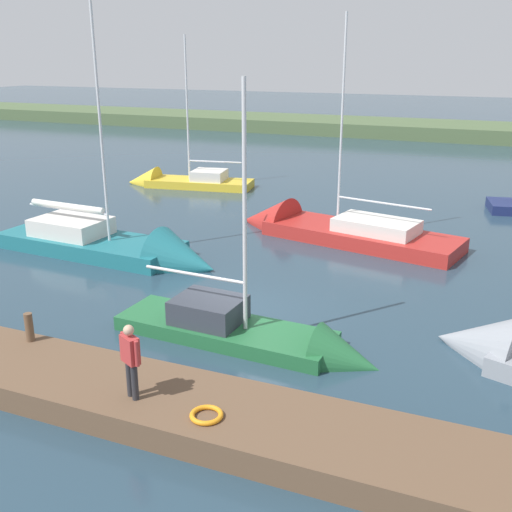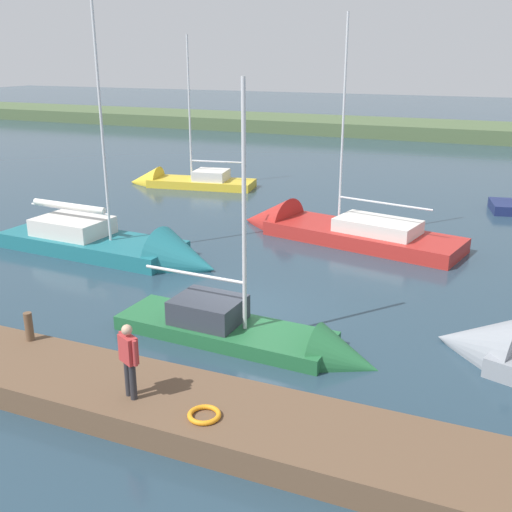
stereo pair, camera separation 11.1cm
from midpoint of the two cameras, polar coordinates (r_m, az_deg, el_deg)
name	(u,v)px [view 1 (the left image)]	position (r m, az deg, el deg)	size (l,w,h in m)	color
ground_plane	(242,312)	(17.92, -1.54, -5.31)	(200.00, 200.00, 0.00)	#263D4C
far_shoreline	(431,136)	(58.66, 16.07, 10.78)	(180.00, 8.00, 2.40)	#4C603D
dock_pier	(137,397)	(13.50, -11.39, -12.93)	(23.76, 2.35, 0.56)	brown
mooring_post_near	(29,327)	(15.82, -20.76, -6.29)	(0.20, 0.20, 0.72)	brown
life_ring_buoy	(206,415)	(12.13, -4.96, -14.70)	(0.66, 0.66, 0.10)	orange
sailboat_far_left	(321,232)	(25.43, 6.04, 2.26)	(9.97, 4.53, 9.90)	#B22823
sailboat_far_right	(262,342)	(15.94, 0.36, -8.07)	(7.27, 2.13, 7.64)	#236638
sailboat_inner_slip	(125,252)	(23.09, -12.37, 0.36)	(9.26, 3.04, 10.25)	#1E6B75
sailboat_behind_pier	(178,183)	(35.21, -7.49, 6.81)	(7.55, 3.09, 9.09)	gold
person_on_dock	(131,357)	(12.53, -11.98, -9.27)	(0.57, 0.39, 1.62)	#28282D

